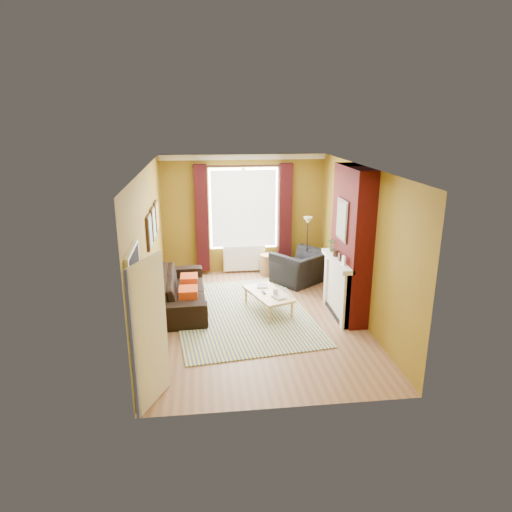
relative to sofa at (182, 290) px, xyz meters
name	(u,v)px	position (x,y,z in m)	size (l,w,h in m)	color
ground	(258,318)	(1.42, -0.76, -0.34)	(5.50, 5.50, 0.00)	brown
room_walls	(290,242)	(2.06, -0.48, 1.05)	(3.82, 5.54, 2.83)	olive
striped_rug	(241,313)	(1.14, -0.50, -0.33)	(2.89, 3.72, 0.02)	#364C95
sofa	(182,290)	(0.00, 0.00, 0.00)	(2.31, 0.90, 0.67)	black
armchair	(300,267)	(2.62, 1.04, 0.02)	(1.11, 0.97, 0.72)	black
coffee_table	(268,295)	(1.66, -0.45, 0.01)	(0.92, 1.28, 0.38)	#D7B37C
wicker_stool	(269,265)	(1.98, 1.64, -0.09)	(0.48, 0.48, 0.50)	olive
floor_lamp	(308,230)	(2.83, 1.38, 0.80)	(0.22, 0.22, 1.44)	black
book_a	(275,298)	(1.74, -0.76, 0.06)	(0.19, 0.26, 0.02)	#999999
book_b	(257,285)	(1.49, -0.06, 0.06)	(0.21, 0.29, 0.02)	#999999
mug	(275,293)	(1.78, -0.60, 0.10)	(0.11, 0.11, 0.10)	#999999
tv_remote	(264,292)	(1.57, -0.44, 0.06)	(0.08, 0.17, 0.02)	black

